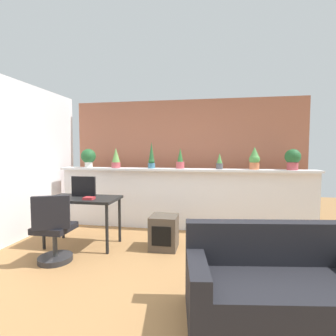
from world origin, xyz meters
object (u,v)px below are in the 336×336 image
at_px(potted_plant_4, 220,162).
at_px(couch, 278,289).
at_px(potted_plant_5, 254,159).
at_px(tv_monitor, 84,186).
at_px(potted_plant_0, 88,157).
at_px(book_on_desk, 89,198).
at_px(desk, 83,203).
at_px(side_cube_shelf, 164,232).
at_px(office_chair, 54,234).
at_px(potted_plant_6, 293,158).
at_px(potted_plant_3, 180,160).
at_px(potted_plant_2, 151,157).
at_px(potted_plant_1, 116,158).

relative_size(potted_plant_4, couch, 0.17).
relative_size(potted_plant_5, tv_monitor, 1.01).
bearing_deg(couch, potted_plant_4, 100.62).
xyz_separation_m(potted_plant_0, book_on_desk, (0.62, -1.21, -0.58)).
distance_m(potted_plant_0, tv_monitor, 1.17).
relative_size(desk, side_cube_shelf, 2.20).
height_order(desk, book_on_desk, book_on_desk).
bearing_deg(tv_monitor, office_chair, -92.64).
relative_size(tv_monitor, book_on_desk, 2.64).
relative_size(potted_plant_4, side_cube_shelf, 0.57).
relative_size(potted_plant_4, potted_plant_6, 0.80).
bearing_deg(office_chair, potted_plant_4, 38.34).
distance_m(potted_plant_3, book_on_desk, 1.79).
relative_size(potted_plant_0, potted_plant_2, 0.74).
relative_size(tv_monitor, couch, 0.24).
relative_size(potted_plant_5, couch, 0.24).
bearing_deg(potted_plant_0, potted_plant_1, -1.83).
bearing_deg(tv_monitor, potted_plant_2, 48.15).
bearing_deg(desk, potted_plant_4, 26.45).
xyz_separation_m(potted_plant_5, side_cube_shelf, (-1.43, -0.99, -1.08)).
height_order(potted_plant_0, potted_plant_5, potted_plant_5).
relative_size(potted_plant_6, couch, 0.22).
bearing_deg(couch, office_chair, 164.93).
relative_size(potted_plant_0, potted_plant_5, 0.92).
bearing_deg(book_on_desk, potted_plant_0, 117.06).
bearing_deg(potted_plant_0, tv_monitor, -67.17).
xyz_separation_m(potted_plant_2, book_on_desk, (-0.66, -1.18, -0.58)).
bearing_deg(potted_plant_6, desk, -162.15).
height_order(potted_plant_3, potted_plant_4, potted_plant_3).
bearing_deg(potted_plant_2, potted_plant_6, 0.57).
relative_size(potted_plant_0, book_on_desk, 2.47).
bearing_deg(office_chair, potted_plant_2, 62.19).
relative_size(potted_plant_0, office_chair, 0.40).
distance_m(potted_plant_0, potted_plant_5, 3.13).
relative_size(potted_plant_0, potted_plant_6, 1.02).
bearing_deg(side_cube_shelf, potted_plant_3, 83.41).
distance_m(potted_plant_0, potted_plant_4, 2.53).
distance_m(tv_monitor, side_cube_shelf, 1.44).
distance_m(potted_plant_2, potted_plant_6, 2.47).
xyz_separation_m(potted_plant_6, couch, (-0.78, -2.42, -1.05)).
bearing_deg(potted_plant_2, potted_plant_5, 1.02).
xyz_separation_m(potted_plant_6, book_on_desk, (-3.13, -1.20, -0.57)).
relative_size(potted_plant_0, potted_plant_3, 0.96).
bearing_deg(potted_plant_6, tv_monitor, -163.51).
bearing_deg(tv_monitor, desk, -74.46).
height_order(office_chair, side_cube_shelf, office_chair).
bearing_deg(potted_plant_1, potted_plant_6, 0.16).
relative_size(potted_plant_0, tv_monitor, 0.94).
bearing_deg(potted_plant_6, potted_plant_5, 179.22).
height_order(potted_plant_3, potted_plant_6, potted_plant_3).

